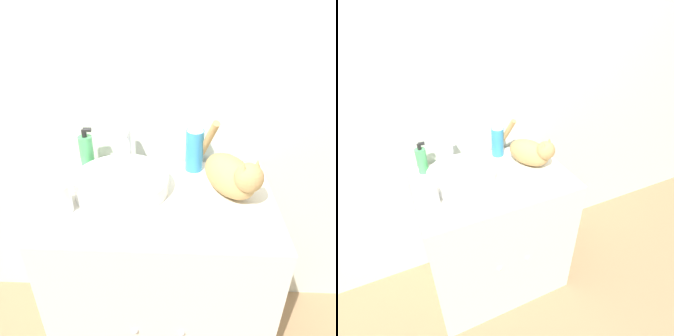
% 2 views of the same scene
% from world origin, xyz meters
% --- Properties ---
extents(wall_back, '(6.00, 0.05, 2.50)m').
position_xyz_m(wall_back, '(0.00, 0.58, 1.25)').
color(wall_back, silver).
rests_on(wall_back, ground_plane).
extents(vanity_cabinet, '(0.80, 0.55, 0.82)m').
position_xyz_m(vanity_cabinet, '(0.00, 0.27, 0.41)').
color(vanity_cabinet, silver).
rests_on(vanity_cabinet, ground_plane).
extents(sink_basin, '(0.34, 0.34, 0.06)m').
position_xyz_m(sink_basin, '(-0.15, 0.31, 0.85)').
color(sink_basin, white).
rests_on(sink_basin, vanity_cabinet).
extents(faucet, '(0.15, 0.09, 0.17)m').
position_xyz_m(faucet, '(-0.15, 0.49, 0.89)').
color(faucet, silver).
rests_on(faucet, vanity_cabinet).
extents(cat, '(0.23, 0.35, 0.24)m').
position_xyz_m(cat, '(0.24, 0.31, 0.90)').
color(cat, tan).
rests_on(cat, vanity_cabinet).
extents(soap_bottle, '(0.06, 0.05, 0.18)m').
position_xyz_m(soap_bottle, '(-0.32, 0.47, 0.90)').
color(soap_bottle, '#4CB266').
rests_on(soap_bottle, vanity_cabinet).
extents(spray_bottle, '(0.07, 0.07, 0.21)m').
position_xyz_m(spray_bottle, '(0.12, 0.48, 0.92)').
color(spray_bottle, '#338CCC').
rests_on(spray_bottle, vanity_cabinet).
extents(cup, '(0.08, 0.08, 0.11)m').
position_xyz_m(cup, '(-0.33, 0.18, 0.88)').
color(cup, white).
rests_on(cup, vanity_cabinet).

